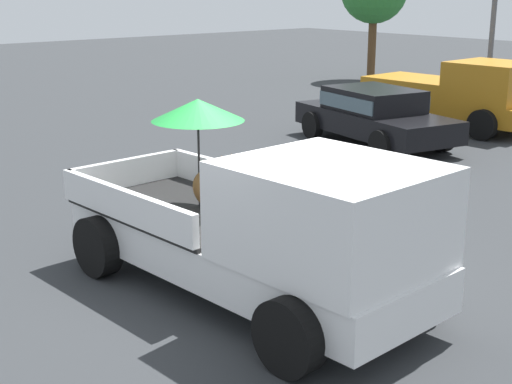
{
  "coord_description": "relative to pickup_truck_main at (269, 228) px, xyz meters",
  "views": [
    {
      "loc": [
        6.53,
        -5.34,
        3.71
      ],
      "look_at": [
        -0.46,
        0.6,
        1.1
      ],
      "focal_mm": 51.65,
      "sensor_mm": 36.0,
      "label": 1
    }
  ],
  "objects": [
    {
      "name": "parked_sedan_near",
      "position": [
        -5.23,
        7.92,
        -0.23
      ],
      "size": [
        4.56,
        2.59,
        1.33
      ],
      "rotation": [
        0.0,
        0.0,
        -0.2
      ],
      "color": "black",
      "rests_on": "ground"
    },
    {
      "name": "pickup_truck_red",
      "position": [
        -5.24,
        11.22,
        -0.09
      ],
      "size": [
        4.85,
        2.27,
        1.8
      ],
      "rotation": [
        0.0,
        0.0,
        0.03
      ],
      "color": "black",
      "rests_on": "ground"
    },
    {
      "name": "ground_plane",
      "position": [
        -0.45,
        -0.03,
        -0.97
      ],
      "size": [
        80.0,
        80.0,
        0.0
      ],
      "primitive_type": "plane",
      "color": "#2D3033"
    },
    {
      "name": "pickup_truck_main",
      "position": [
        0.0,
        0.0,
        0.0
      ],
      "size": [
        5.13,
        2.45,
        2.3
      ],
      "rotation": [
        0.0,
        0.0,
        0.05
      ],
      "color": "black",
      "rests_on": "ground"
    }
  ]
}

